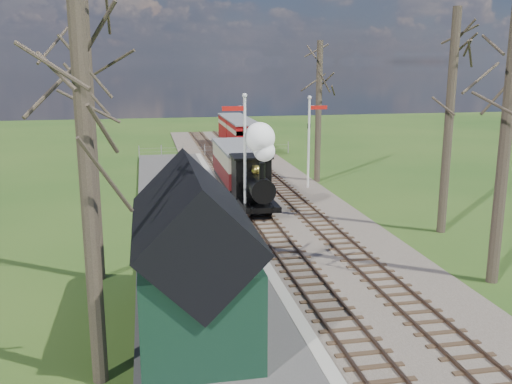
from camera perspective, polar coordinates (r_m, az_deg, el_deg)
distant_hills at (r=79.56m, az=-5.63°, el=-4.65°), size 114.40×48.00×22.02m
ballast_bed at (r=34.73m, az=0.44°, el=0.19°), size 8.00×60.00×0.10m
track_near at (r=34.49m, az=-1.68°, el=0.18°), size 1.60×60.00×0.15m
track_far at (r=35.00m, az=2.52°, el=0.36°), size 1.60×60.00×0.15m
platform at (r=26.39m, az=-6.34°, el=-3.90°), size 5.00×44.00×0.20m
coping_strip at (r=26.66m, az=-1.40°, el=-3.63°), size 0.40×44.00×0.21m
station_shed at (r=16.17m, az=-6.31°, el=-6.76°), size 3.25×6.30×4.78m
semaphore_near at (r=27.90m, az=-1.26°, el=4.51°), size 1.22×0.24×6.22m
semaphore_far at (r=34.90m, az=5.42°, el=5.70°), size 1.22×0.24×5.72m
bare_trees at (r=22.49m, az=6.64°, el=6.48°), size 15.51×22.39×12.00m
fence_line at (r=48.08m, az=-4.08°, el=4.32°), size 12.60×0.08×1.00m
locomotive at (r=29.06m, az=-0.04°, el=1.92°), size 1.88×4.38×4.69m
coach at (r=35.04m, az=-1.93°, el=2.84°), size 2.19×7.50×2.30m
red_carriage_a at (r=47.72m, az=-1.26°, el=5.54°), size 2.19×5.43×2.31m
red_carriage_b at (r=53.11m, az=-2.28°, el=6.28°), size 2.19×5.43×2.31m
sign_board at (r=19.43m, az=-1.20°, el=-8.02°), size 0.37×0.72×1.10m
bench at (r=19.97m, az=-0.66°, el=-8.01°), size 0.89×1.39×0.77m
person at (r=17.32m, az=-0.48°, el=-10.05°), size 0.39×0.56×1.47m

